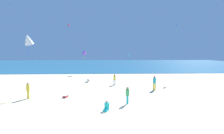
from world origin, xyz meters
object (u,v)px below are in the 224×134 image
at_px(cooler_box, 66,96).
at_px(kite_blue, 177,26).
at_px(person_3, 154,82).
at_px(kite_red, 69,25).
at_px(person_5, 107,106).
at_px(beach_chair_far_right, 87,81).
at_px(kite_teal, 129,54).
at_px(kite_purple, 85,52).
at_px(person_2, 115,79).
at_px(person_0, 127,94).
at_px(person_4, 28,89).
at_px(kite_white, 28,39).

distance_m(cooler_box, kite_blue, 22.21).
height_order(person_3, kite_red, kite_red).
bearing_deg(kite_red, person_5, -71.67).
distance_m(beach_chair_far_right, cooler_box, 8.12).
relative_size(person_5, kite_teal, 0.47).
bearing_deg(kite_purple, person_2, -65.08).
height_order(person_2, kite_blue, kite_blue).
relative_size(person_0, person_4, 0.96).
bearing_deg(person_4, person_3, 148.61).
bearing_deg(kite_purple, person_0, -72.84).
height_order(person_3, kite_teal, kite_teal).
bearing_deg(person_0, cooler_box, -175.85).
height_order(person_5, kite_blue, kite_blue).
xyz_separation_m(person_2, kite_white, (-8.64, -5.86, 4.86)).
distance_m(cooler_box, kite_red, 24.18).
distance_m(beach_chair_far_right, person_4, 9.61).
bearing_deg(kite_teal, person_0, -99.05).
bearing_deg(kite_blue, cooler_box, -143.32).
distance_m(cooler_box, person_5, 5.56).
height_order(cooler_box, person_4, person_4).
height_order(cooler_box, person_5, person_5).
xyz_separation_m(person_5, kite_white, (-7.50, 3.85, 5.41)).
xyz_separation_m(person_2, kite_red, (-9.47, 15.42, 9.81)).
bearing_deg(kite_red, kite_blue, -24.02).
height_order(beach_chair_far_right, kite_red, kite_red).
distance_m(person_5, kite_red, 28.42).
height_order(cooler_box, person_0, person_0).
bearing_deg(person_3, person_2, 58.91).
bearing_deg(person_0, kite_red, 138.57).
relative_size(person_4, person_5, 1.93).
distance_m(person_3, kite_purple, 18.54).
relative_size(cooler_box, person_2, 0.42).
height_order(kite_purple, kite_red, kite_red).
height_order(beach_chair_far_right, person_5, person_5).
distance_m(beach_chair_far_right, kite_blue, 17.90).
bearing_deg(person_5, person_4, -93.68).
bearing_deg(kite_white, person_3, 11.60).
xyz_separation_m(beach_chair_far_right, kite_red, (-5.54, 13.32, 10.43)).
distance_m(person_5, kite_teal, 15.06).
xyz_separation_m(kite_teal, kite_red, (-12.14, 11.08, 6.50)).
relative_size(person_2, kite_purple, 0.70).
bearing_deg(kite_blue, person_0, -125.89).
relative_size(beach_chair_far_right, cooler_box, 1.40).
xyz_separation_m(person_5, kite_blue, (12.26, 15.95, 8.70)).
bearing_deg(person_2, person_3, -104.40).
height_order(beach_chair_far_right, person_4, person_4).
distance_m(person_0, person_2, 8.23).
relative_size(person_3, person_4, 1.08).
relative_size(person_0, person_3, 0.89).
bearing_deg(kite_purple, kite_white, -99.81).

